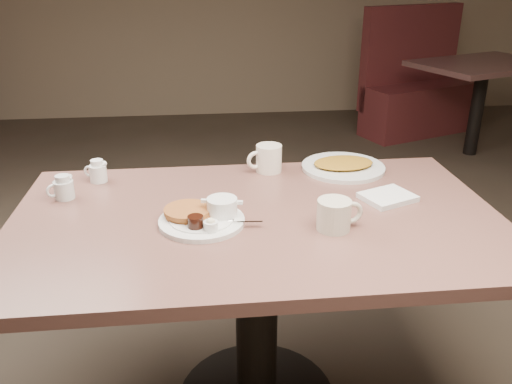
{
  "coord_description": "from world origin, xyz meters",
  "views": [
    {
      "loc": [
        -0.16,
        -1.46,
        1.46
      ],
      "look_at": [
        0.0,
        0.02,
        0.82
      ],
      "focal_mm": 37.35,
      "sensor_mm": 36.0,
      "label": 1
    }
  ],
  "objects": [
    {
      "name": "booth_back_right",
      "position": [
        1.83,
        3.1,
        0.41
      ],
      "size": [
        1.41,
        1.52,
        1.12
      ],
      "color": "maroon",
      "rests_on": "ground"
    },
    {
      "name": "main_plate",
      "position": [
        -0.16,
        -0.03,
        0.77
      ],
      "size": [
        0.33,
        0.3,
        0.07
      ],
      "color": "white",
      "rests_on": "diner_table"
    },
    {
      "name": "diner_table",
      "position": [
        0.0,
        0.0,
        0.58
      ],
      "size": [
        1.5,
        0.9,
        0.75
      ],
      "color": "#84564C",
      "rests_on": "ground"
    },
    {
      "name": "coffee_mug_far",
      "position": [
        0.08,
        0.37,
        0.8
      ],
      "size": [
        0.15,
        0.12,
        0.1
      ],
      "color": "white",
      "rests_on": "diner_table"
    },
    {
      "name": "creamer_left",
      "position": [
        -0.61,
        0.2,
        0.79
      ],
      "size": [
        0.09,
        0.07,
        0.08
      ],
      "color": "silver",
      "rests_on": "diner_table"
    },
    {
      "name": "creamer_right",
      "position": [
        -0.53,
        0.34,
        0.79
      ],
      "size": [
        0.09,
        0.07,
        0.08
      ],
      "color": "white",
      "rests_on": "diner_table"
    },
    {
      "name": "hash_plate",
      "position": [
        0.37,
        0.36,
        0.76
      ],
      "size": [
        0.34,
        0.34,
        0.04
      ],
      "color": "silver",
      "rests_on": "diner_table"
    },
    {
      "name": "napkin",
      "position": [
        0.44,
        0.07,
        0.76
      ],
      "size": [
        0.2,
        0.18,
        0.02
      ],
      "color": "white",
      "rests_on": "diner_table"
    },
    {
      "name": "coffee_mug_near",
      "position": [
        0.22,
        -0.11,
        0.8
      ],
      "size": [
        0.15,
        0.11,
        0.09
      ],
      "color": "beige",
      "rests_on": "diner_table"
    }
  ]
}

